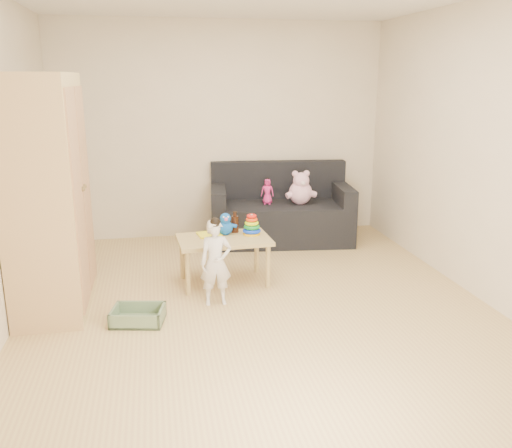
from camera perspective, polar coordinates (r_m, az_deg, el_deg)
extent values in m
plane|color=tan|center=(4.87, -0.03, -8.19)|extent=(4.50, 4.50, 0.00)
plane|color=beige|center=(6.73, -3.68, 9.75)|extent=(4.00, 0.00, 4.00)
plane|color=beige|center=(2.39, 10.15, -0.43)|extent=(4.00, 0.00, 4.00)
plane|color=beige|center=(5.27, 22.04, 7.18)|extent=(0.00, 4.50, 4.50)
cube|color=tan|center=(4.82, -21.13, 2.81)|extent=(0.55, 1.10, 1.97)
cube|color=black|center=(6.58, 2.62, 0.20)|extent=(1.75, 1.02, 0.47)
cube|color=tan|center=(5.23, -3.37, -3.86)|extent=(0.90, 0.60, 0.46)
imported|color=silver|center=(4.72, -4.25, -4.18)|extent=(0.28, 0.18, 0.74)
imported|color=#EA2B86|center=(6.44, 1.21, 3.41)|extent=(0.17, 0.14, 0.30)
cylinder|color=yellow|center=(5.26, -0.46, -1.00)|extent=(0.16, 0.16, 0.02)
cylinder|color=silver|center=(5.24, -0.46, 0.01)|extent=(0.02, 0.02, 0.19)
torus|color=#0E3AEA|center=(5.25, -0.46, -0.70)|extent=(0.18, 0.18, 0.04)
torus|color=#15882D|center=(5.24, -0.46, -0.29)|extent=(0.16, 0.16, 0.04)
torus|color=#C5E90C|center=(5.23, -0.46, 0.10)|extent=(0.14, 0.14, 0.04)
torus|color=red|center=(5.23, -0.46, 0.48)|extent=(0.12, 0.12, 0.03)
torus|color=red|center=(5.22, -0.46, 0.84)|extent=(0.10, 0.10, 0.03)
cylinder|color=black|center=(5.33, -2.23, -0.02)|extent=(0.07, 0.07, 0.16)
cylinder|color=black|center=(5.30, -2.24, 0.97)|extent=(0.03, 0.03, 0.05)
cylinder|color=black|center=(5.29, -2.25, 1.25)|extent=(0.04, 0.04, 0.01)
cube|color=#FFFA1A|center=(5.26, -4.96, -1.10)|extent=(0.24, 0.24, 0.02)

